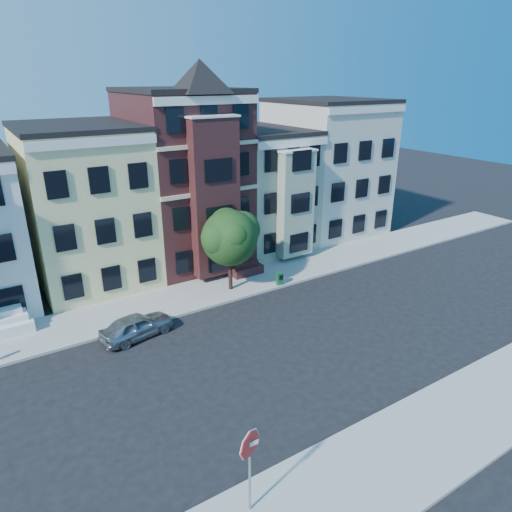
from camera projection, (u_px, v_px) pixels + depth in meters
ground at (303, 342)px, 23.87m from camera, size 120.00×120.00×0.00m
far_sidewalk at (229, 286)px, 30.12m from camera, size 60.00×4.00×0.15m
near_sidewalk at (432, 436)px, 17.55m from camera, size 60.00×4.00×0.15m
house_yellow at (86, 207)px, 29.94m from camera, size 7.00×9.00×10.00m
house_brown at (183, 180)px, 33.06m from camera, size 7.00×9.00×12.00m
house_green at (258, 189)px, 36.85m from camera, size 6.00×9.00×9.00m
house_cream at (325, 168)px, 39.98m from camera, size 8.00×9.00×11.00m
street_tree at (230, 242)px, 28.41m from camera, size 6.06×6.06×6.50m
parked_car at (137, 326)px, 24.15m from camera, size 4.13×2.27×1.33m
newspaper_box at (280, 278)px, 30.05m from camera, size 0.47×0.44×0.88m
stop_sign at (250, 467)px, 13.85m from camera, size 0.97×0.14×3.54m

